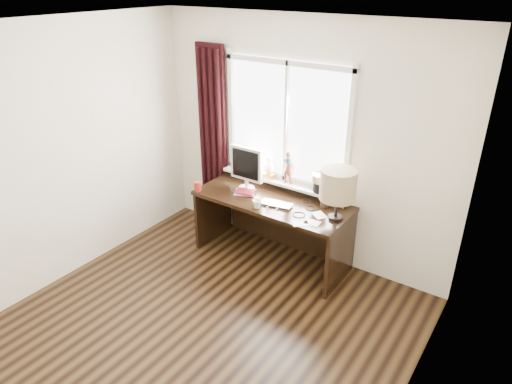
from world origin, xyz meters
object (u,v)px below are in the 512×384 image
Objects in this scene: mug at (257,204)px; desk at (277,216)px; laptop at (277,204)px; table_lamp at (338,185)px; monitor at (246,166)px; red_cup at (198,186)px.

mug reaches higher than desk.
table_lamp is (0.63, 0.08, 0.35)m from laptop.
laptop is at bearing -17.29° from monitor.
laptop is 3.25× the size of red_cup.
table_lamp is at bearing 10.06° from red_cup.
desk is 0.65m from monitor.
table_lamp is (0.74, -0.11, 0.61)m from desk.
laptop reaches higher than desk.
mug is at bearing -41.44° from monitor.
red_cup is 0.21× the size of monitor.
monitor is at bearing 176.30° from table_lamp.
table_lamp is at bearing -3.70° from monitor.
mug is 0.18× the size of table_lamp.
mug is 0.05× the size of desk.
mug is at bearing -138.68° from laptop.
desk is at bearing 5.09° from monitor.
table_lamp reaches higher than monitor.
desk is (-0.12, 0.19, -0.26)m from laptop.
red_cup is 0.06× the size of desk.
monitor is (0.42, 0.35, 0.23)m from red_cup.
table_lamp reaches higher than laptop.
red_cup reaches higher than mug.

